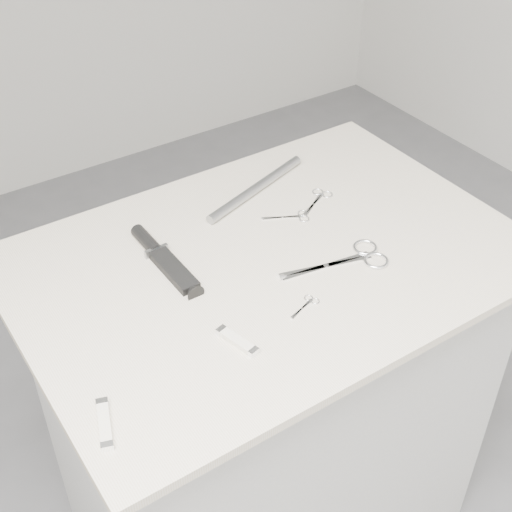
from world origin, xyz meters
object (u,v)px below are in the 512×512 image
plinth (267,409)px  embroidery_scissors_b (293,217)px  large_shears (355,258)px  metal_rail (256,188)px  tiny_scissors (306,305)px  embroidery_scissors_a (318,198)px  pocket_knife_a (105,424)px  pocket_knife_b (237,341)px  sheathed_knife (161,256)px

plinth → embroidery_scissors_b: embroidery_scissors_b is taller
large_shears → metal_rail: bearing=107.6°
large_shears → embroidery_scissors_b: 0.18m
large_shears → tiny_scissors: size_ratio=3.03×
embroidery_scissors_a → pocket_knife_a: 0.72m
embroidery_scissors_b → pocket_knife_a: bearing=-125.4°
large_shears → pocket_knife_a: size_ratio=2.28×
plinth → embroidery_scissors_b: size_ratio=9.17×
plinth → metal_rail: bearing=63.0°
pocket_knife_b → pocket_knife_a: bearing=84.1°
large_shears → metal_rail: (-0.03, 0.31, 0.01)m
sheathed_knife → embroidery_scissors_a: bearing=-90.8°
embroidery_scissors_a → sheathed_knife: size_ratio=0.48×
embroidery_scissors_a → pocket_knife_b: (-0.39, -0.28, 0.00)m
pocket_knife_a → pocket_knife_b: (0.26, 0.04, -0.00)m
embroidery_scissors_a → pocket_knife_b: bearing=-173.5°
sheathed_knife → metal_rail: (0.29, 0.10, 0.00)m
pocket_knife_a → pocket_knife_b: same height
plinth → tiny_scissors: bearing=-99.3°
embroidery_scissors_b → metal_rail: (-0.01, 0.13, 0.01)m
sheathed_knife → metal_rail: size_ratio=0.73×
embroidery_scissors_a → large_shears: bearing=-137.5°
tiny_scissors → plinth: bearing=62.2°
plinth → sheathed_knife: size_ratio=3.96×
embroidery_scissors_a → plinth: bearing=179.0°
embroidery_scissors_b → tiny_scissors: size_ratio=1.33×
sheathed_knife → metal_rail: bearing=-72.0°
embroidery_scissors_a → metal_rail: (-0.10, 0.10, 0.01)m
plinth → pocket_knife_b: (-0.18, -0.17, 0.48)m
large_shears → metal_rail: metal_rail is taller
tiny_scissors → large_shears: bearing=0.3°
sheathed_knife → pocket_knife_b: bearing=179.6°
large_shears → embroidery_scissors_a: (0.07, 0.21, -0.00)m
pocket_knife_a → tiny_scissors: bearing=-64.4°
pocket_knife_a → embroidery_scissors_a: bearing=-45.3°
pocket_knife_a → pocket_knife_b: 0.27m
embroidery_scissors_a → embroidery_scissors_b: size_ratio=1.11×
embroidery_scissors_b → pocket_knife_a: size_ratio=1.00×
plinth → embroidery_scissors_a: (0.21, 0.11, 0.47)m
plinth → pocket_knife_a: size_ratio=9.19×
plinth → embroidery_scissors_b: (0.12, 0.08, 0.47)m
pocket_knife_a → metal_rail: metal_rail is taller
plinth → tiny_scissors: 0.50m
embroidery_scissors_a → tiny_scissors: size_ratio=1.47×
plinth → metal_rail: metal_rail is taller
large_shears → pocket_knife_a: (-0.58, -0.10, 0.00)m
plinth → embroidery_scissors_a: 0.53m
pocket_knife_a → large_shears: bearing=-60.9°
large_shears → embroidery_scissors_b: (-0.02, 0.18, -0.00)m
plinth → pocket_knife_b: pocket_knife_b is taller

